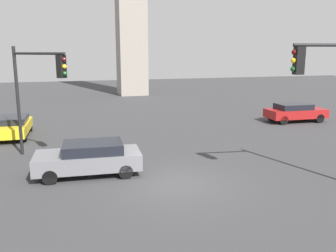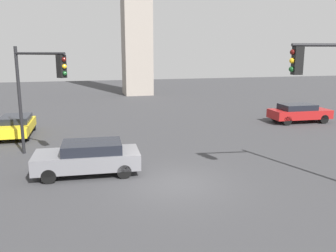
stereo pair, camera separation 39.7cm
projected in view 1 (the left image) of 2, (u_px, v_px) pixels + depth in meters
ground_plane at (176, 184)px, 14.21m from camera, size 106.45×106.45×0.00m
traffic_light_0 at (330, 84)px, 13.24m from camera, size 2.88×0.61×5.73m
traffic_light_2 at (38, 81)px, 16.60m from camera, size 2.46×2.91×5.41m
car_0 at (89, 158)px, 15.15m from camera, size 4.52×2.26×1.40m
car_2 at (13, 126)px, 21.91m from camera, size 2.06×4.39×1.24m
car_4 at (295, 112)px, 26.59m from camera, size 4.45×2.07×1.37m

